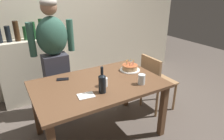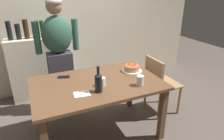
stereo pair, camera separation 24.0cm
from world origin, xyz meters
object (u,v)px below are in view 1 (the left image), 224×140
(napkin_stack, at_px, (86,96))
(dining_chair, at_px, (155,79))
(water_glass_far, at_px, (104,82))
(person_man_bearded, at_px, (55,58))
(water_glass_near, at_px, (142,79))
(birthday_cake, at_px, (130,68))
(cell_phone, at_px, (63,79))
(wine_bottle, at_px, (102,83))

(napkin_stack, distance_m, dining_chair, 1.28)
(water_glass_far, distance_m, person_man_bearded, 0.92)
(person_man_bearded, bearing_deg, water_glass_near, 124.55)
(water_glass_far, xyz_separation_m, napkin_stack, (-0.27, -0.10, -0.05))
(birthday_cake, height_order, cell_phone, birthday_cake)
(birthday_cake, xyz_separation_m, wine_bottle, (-0.60, -0.35, 0.08))
(water_glass_near, bearing_deg, birthday_cake, 73.45)
(water_glass_far, bearing_deg, wine_bottle, -125.61)
(water_glass_far, height_order, napkin_stack, water_glass_far)
(birthday_cake, distance_m, water_glass_near, 0.42)
(birthday_cake, relative_size, wine_bottle, 0.93)
(napkin_stack, xyz_separation_m, person_man_bearded, (-0.05, 0.97, 0.13))
(water_glass_near, height_order, napkin_stack, water_glass_near)
(birthday_cake, bearing_deg, water_glass_far, -155.94)
(water_glass_near, relative_size, water_glass_far, 1.20)
(birthday_cake, xyz_separation_m, water_glass_far, (-0.52, -0.23, 0.01))
(water_glass_far, xyz_separation_m, wine_bottle, (-0.08, -0.12, 0.06))
(birthday_cake, xyz_separation_m, napkin_stack, (-0.78, -0.33, -0.03))
(wine_bottle, distance_m, person_man_bearded, 1.01)
(water_glass_far, height_order, wine_bottle, wine_bottle)
(birthday_cake, height_order, water_glass_near, birthday_cake)
(birthday_cake, distance_m, napkin_stack, 0.85)
(water_glass_near, bearing_deg, napkin_stack, 174.20)
(birthday_cake, distance_m, water_glass_far, 0.57)
(water_glass_far, xyz_separation_m, dining_chair, (0.96, 0.20, -0.27))
(cell_phone, bearing_deg, wine_bottle, -44.79)
(napkin_stack, height_order, dining_chair, dining_chair)
(birthday_cake, bearing_deg, water_glass_near, -106.55)
(birthday_cake, relative_size, dining_chair, 0.31)
(person_man_bearded, bearing_deg, napkin_stack, 92.77)
(water_glass_far, relative_size, wine_bottle, 0.34)
(person_man_bearded, bearing_deg, dining_chair, 152.30)
(water_glass_near, xyz_separation_m, napkin_stack, (-0.67, 0.07, -0.06))
(wine_bottle, xyz_separation_m, person_man_bearded, (-0.23, 0.98, 0.02))
(birthday_cake, bearing_deg, dining_chair, -4.40)
(water_glass_near, distance_m, wine_bottle, 0.49)
(water_glass_near, bearing_deg, wine_bottle, 173.77)
(birthday_cake, relative_size, water_glass_far, 2.77)
(water_glass_near, height_order, wine_bottle, wine_bottle)
(cell_phone, distance_m, napkin_stack, 0.52)
(person_man_bearded, xyz_separation_m, dining_chair, (1.27, -0.67, -0.36))
(napkin_stack, bearing_deg, water_glass_far, 21.08)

